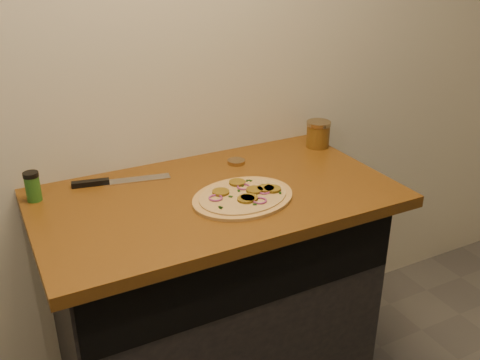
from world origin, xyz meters
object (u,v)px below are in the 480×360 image
salsa_jar (318,134)px  spice_shaker (33,186)px  pizza (244,196)px  chefs_knife (113,181)px

salsa_jar → spice_shaker: size_ratio=1.07×
pizza → salsa_jar: 0.57m
pizza → spice_shaker: bearing=153.5°
pizza → chefs_knife: size_ratio=1.21×
chefs_knife → salsa_jar: 0.84m
chefs_knife → spice_shaker: size_ratio=3.40×
pizza → salsa_jar: bearing=30.1°
salsa_jar → spice_shaker: bearing=179.0°
chefs_knife → salsa_jar: (0.84, -0.03, 0.05)m
pizza → chefs_knife: pizza is taller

